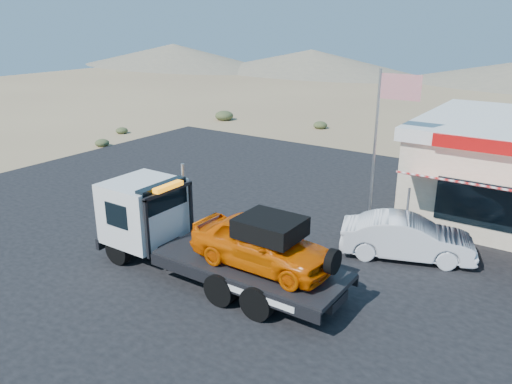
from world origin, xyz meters
TOP-DOWN VIEW (x-y plane):
  - ground at (0.00, 0.00)m, footprint 120.00×120.00m
  - asphalt_lot at (2.00, 3.00)m, footprint 32.00×24.00m
  - tow_truck at (2.23, -2.27)m, footprint 8.26×2.45m
  - white_sedan at (6.80, 2.56)m, footprint 4.61×2.90m
  - flagpole at (4.93, 4.50)m, footprint 1.55×0.10m
  - desert_scrub at (-12.93, 10.82)m, footprint 22.60×32.46m
  - distant_hills at (-9.77, 55.14)m, footprint 126.00×48.00m

SIDE VIEW (x-z plane):
  - ground at x=0.00m, z-range 0.00..0.00m
  - asphalt_lot at x=2.00m, z-range 0.00..0.02m
  - desert_scrub at x=-12.93m, z-range -0.08..0.71m
  - white_sedan at x=6.80m, z-range 0.02..1.45m
  - tow_truck at x=2.23m, z-range 0.11..2.87m
  - distant_hills at x=-9.77m, z-range -0.21..3.99m
  - flagpole at x=4.93m, z-range 0.76..6.76m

